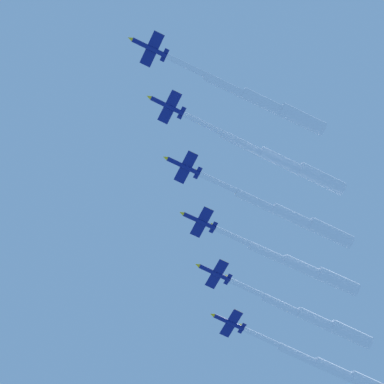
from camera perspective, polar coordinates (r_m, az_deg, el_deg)
jet_lead at (r=184.07m, az=5.39°, el=6.71°), size 17.10×50.79×3.79m
jet_port_inner at (r=190.71m, az=6.81°, el=2.30°), size 17.16×53.61×3.75m
jet_starboard_inner at (r=192.25m, az=7.60°, el=-1.85°), size 17.03×51.54×3.76m
jet_port_mid at (r=197.65m, az=8.29°, el=-5.58°), size 16.94×49.72×3.84m
jet_starboard_mid at (r=205.07m, az=9.30°, el=-9.41°), size 16.29×50.96×3.77m
jet_port_outer at (r=213.91m, az=10.72°, el=-12.98°), size 17.08×54.53×3.78m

